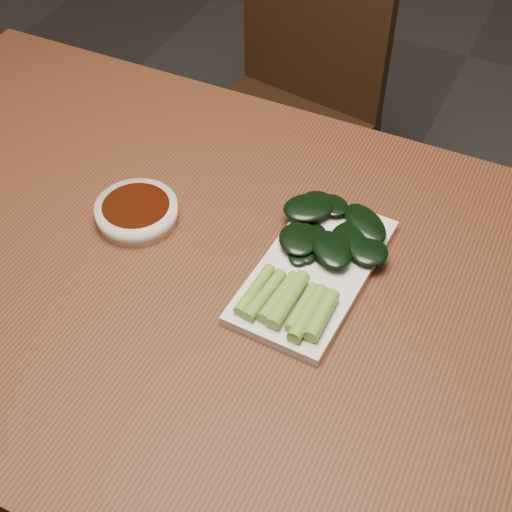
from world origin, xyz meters
name	(u,v)px	position (x,y,z in m)	size (l,w,h in m)	color
ground	(236,505)	(0.00, 0.00, 0.00)	(6.00, 6.00, 0.00)	#302E2E
table	(226,305)	(0.00, 0.00, 0.68)	(1.40, 0.80, 0.75)	#4E2816
chair_far	(288,105)	(-0.23, 0.75, 0.49)	(0.44, 0.44, 0.89)	black
sauce_bowl	(137,212)	(-0.17, 0.04, 0.77)	(0.12, 0.12, 0.03)	silver
serving_plate	(314,270)	(0.11, 0.05, 0.76)	(0.15, 0.28, 0.01)	silver
gai_lan	(319,252)	(0.11, 0.07, 0.77)	(0.20, 0.28, 0.02)	olive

